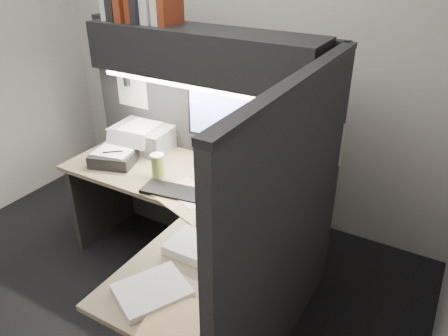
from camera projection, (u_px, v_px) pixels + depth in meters
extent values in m
plane|color=black|center=(129.00, 305.00, 2.85)|extent=(3.50, 3.50, 0.00)
cube|color=beige|center=(241.00, 51.00, 3.36)|extent=(3.50, 0.04, 2.70)
cube|color=black|center=(206.00, 144.00, 3.17)|extent=(1.90, 0.06, 1.60)
cube|color=black|center=(287.00, 238.00, 2.18)|extent=(0.06, 1.50, 1.60)
cube|color=#836B53|center=(186.00, 178.00, 2.90)|extent=(1.70, 0.68, 0.03)
cube|color=#836B53|center=(189.00, 274.00, 2.07)|extent=(0.60, 0.85, 0.03)
cube|color=#2D2C28|center=(210.00, 203.00, 3.30)|extent=(1.61, 0.02, 0.70)
cube|color=#2D2C28|center=(104.00, 193.00, 3.43)|extent=(0.04, 0.61, 0.70)
cube|color=black|center=(201.00, 54.00, 2.67)|extent=(1.55, 0.34, 0.30)
cylinder|color=white|center=(189.00, 87.00, 2.64)|extent=(1.32, 0.04, 0.04)
cube|color=black|center=(225.00, 161.00, 3.01)|extent=(0.40, 0.29, 0.07)
cube|color=black|center=(225.00, 146.00, 2.95)|extent=(0.06, 0.05, 0.12)
cube|color=black|center=(225.00, 114.00, 2.84)|extent=(0.50, 0.13, 0.33)
cube|color=#7291FB|center=(223.00, 115.00, 2.83)|extent=(0.46, 0.09, 0.29)
cube|color=black|center=(180.00, 193.00, 2.68)|extent=(0.50, 0.23, 0.02)
cube|color=#1B3796|center=(269.00, 202.00, 2.60)|extent=(0.23, 0.21, 0.00)
ellipsoid|color=black|center=(268.00, 200.00, 2.58)|extent=(0.07, 0.11, 0.04)
cube|color=#B7A78C|center=(287.00, 186.00, 2.68)|extent=(0.32, 0.33, 0.10)
cylinder|color=#B0B347|center=(158.00, 167.00, 2.84)|extent=(0.09, 0.09, 0.16)
cube|color=gray|center=(145.00, 136.00, 3.25)|extent=(0.46, 0.41, 0.17)
cube|color=black|center=(114.00, 158.00, 3.03)|extent=(0.35, 0.32, 0.09)
cube|color=tan|center=(190.00, 200.00, 2.62)|extent=(0.53, 0.43, 0.01)
cube|color=white|center=(195.00, 246.00, 2.19)|extent=(0.26, 0.22, 0.05)
cube|color=white|center=(152.00, 291.00, 1.93)|extent=(0.36, 0.38, 0.03)
cube|color=tan|center=(173.00, 325.00, 1.77)|extent=(0.32, 0.36, 0.02)
cube|color=black|center=(143.00, 1.00, 2.70)|extent=(0.05, 0.22, 0.26)
cube|color=maroon|center=(170.00, 0.00, 2.63)|extent=(0.06, 0.22, 0.29)
cube|color=white|center=(293.00, 132.00, 2.73)|extent=(0.21, 0.00, 0.28)
cube|color=white|center=(326.00, 142.00, 2.65)|extent=(0.21, 0.00, 0.28)
cube|color=white|center=(132.00, 85.00, 3.26)|extent=(0.28, 0.00, 0.34)
cube|color=black|center=(271.00, 213.00, 1.99)|extent=(0.00, 0.18, 0.22)
cube|color=white|center=(234.00, 269.00, 1.75)|extent=(0.00, 0.21, 0.28)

